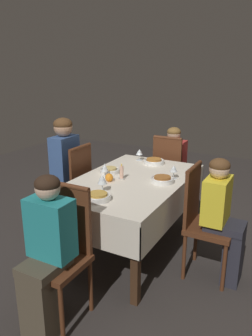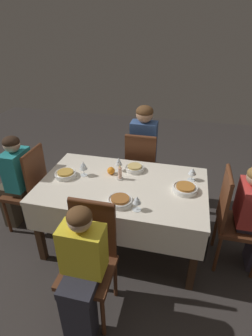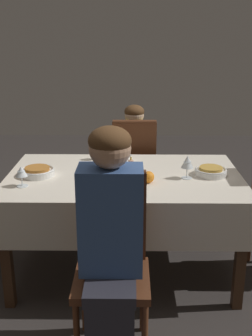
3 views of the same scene
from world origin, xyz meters
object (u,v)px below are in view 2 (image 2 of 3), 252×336
object	(u,v)px
chair_north	(90,256)
person_adult_denim	(144,148)
wine_glass_east	(83,166)
bowl_north	(120,201)
dining_table	(123,192)
candle_centerpiece	(120,174)
person_child_yellow	(81,270)
bowl_east	(66,174)
orange_fruit	(111,171)
chair_south	(141,166)
chair_west	(233,217)
wine_glass_south	(119,162)
wine_glass_north	(137,200)
chair_east	(30,187)
bowl_south	(135,168)
wine_glass_west	(192,172)
bowl_west	(185,188)
person_child_teal	(15,179)

from	to	relation	value
chair_north	person_adult_denim	world-z (taller)	person_adult_denim
wine_glass_east	bowl_north	size ratio (longest dim) A/B	0.72
dining_table	candle_centerpiece	distance (m)	0.17
person_child_yellow	bowl_north	size ratio (longest dim) A/B	4.97
bowl_east	orange_fruit	size ratio (longest dim) A/B	2.81
person_adult_denim	orange_fruit	bearing A→B (deg)	74.11
chair_south	chair_west	world-z (taller)	same
person_child_yellow	wine_glass_south	distance (m)	1.13
chair_north	bowl_east	size ratio (longest dim) A/B	4.61
orange_fruit	wine_glass_north	bearing A→B (deg)	126.17
wine_glass_north	candle_centerpiece	bearing A→B (deg)	-59.39
candle_centerpiece	orange_fruit	size ratio (longest dim) A/B	2.02
chair_east	wine_glass_north	xyz separation A→B (m)	(-1.21, 0.35, 0.29)
person_adult_denim	chair_west	bearing A→B (deg)	138.02
person_child_yellow	bowl_south	bearing A→B (deg)	83.53
dining_table	wine_glass_north	xyz separation A→B (m)	(-0.20, 0.34, 0.18)
orange_fruit	wine_glass_west	bearing A→B (deg)	-174.69
wine_glass_south	bowl_north	size ratio (longest dim) A/B	0.69
wine_glass_south	bowl_west	xyz separation A→B (m)	(-0.66, 0.21, -0.07)
wine_glass_north	orange_fruit	xyz separation A→B (m)	(0.36, -0.49, -0.05)
chair_west	wine_glass_north	distance (m)	0.92
person_adult_denim	bowl_south	size ratio (longest dim) A/B	6.46
person_adult_denim	person_child_teal	world-z (taller)	person_adult_denim
person_child_teal	bowl_north	xyz separation A→B (m)	(-1.22, 0.30, 0.16)
chair_west	candle_centerpiece	distance (m)	1.08
person_child_teal	candle_centerpiece	bearing A→B (deg)	93.19
person_adult_denim	person_child_teal	distance (m)	1.48
bowl_east	wine_glass_east	distance (m)	0.19
chair_south	bowl_east	xyz separation A→B (m)	(0.62, 0.71, 0.23)
chair_east	bowl_south	bearing A→B (deg)	103.45
wine_glass_south	candle_centerpiece	xyz separation A→B (m)	(-0.05, 0.15, -0.05)
chair_south	candle_centerpiece	bearing A→B (deg)	81.59
bowl_west	bowl_north	distance (m)	0.60
person_child_yellow	wine_glass_north	distance (m)	0.65
bowl_west	bowl_north	xyz separation A→B (m)	(0.51, 0.31, 0.00)
chair_south	wine_glass_north	bearing A→B (deg)	98.26
bowl_north	wine_glass_west	bearing A→B (deg)	-137.99
person_adult_denim	bowl_west	bearing A→B (deg)	121.54
chair_west	wine_glass_east	bearing A→B (deg)	87.44
bowl_south	wine_glass_north	xyz separation A→B (m)	(-0.14, 0.61, 0.06)
wine_glass_south	wine_glass_west	world-z (taller)	wine_glass_south
wine_glass_north	person_child_yellow	bearing A→B (deg)	62.86
bowl_south	person_adult_denim	bearing A→B (deg)	-89.17
bowl_west	orange_fruit	xyz separation A→B (m)	(0.72, -0.13, 0.01)
bowl_west	candle_centerpiece	world-z (taller)	candle_centerpiece
wine_glass_west	wine_glass_north	xyz separation A→B (m)	(0.41, 0.56, 0.00)
chair_north	wine_glass_south	size ratio (longest dim) A/B	6.60
wine_glass_south	bowl_east	bearing A→B (deg)	25.43
bowl_north	bowl_east	bearing A→B (deg)	-25.37
chair_south	person_adult_denim	size ratio (longest dim) A/B	0.78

